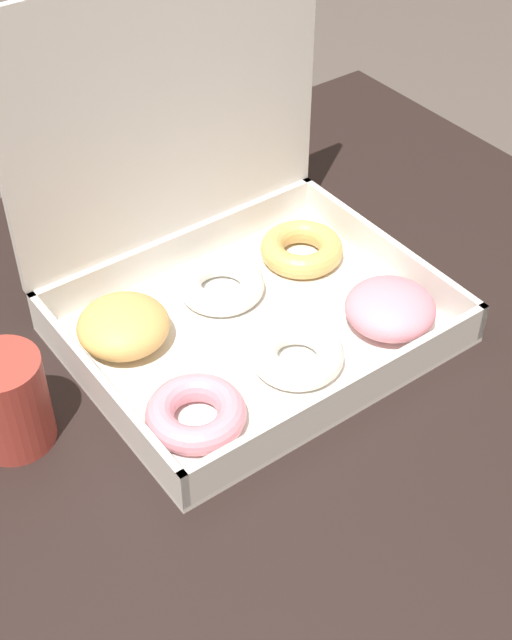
# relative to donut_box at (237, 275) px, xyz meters

# --- Properties ---
(dining_table) EXTENTS (1.06, 0.83, 0.76)m
(dining_table) POSITION_rel_donut_box_xyz_m (-0.04, -0.05, -0.17)
(dining_table) COLOR black
(dining_table) RESTS_ON ground_plane
(donut_box) EXTENTS (0.37, 0.30, 0.34)m
(donut_box) POSITION_rel_donut_box_xyz_m (0.00, 0.00, 0.00)
(donut_box) COLOR silver
(donut_box) RESTS_ON dining_table
(coffee_mug) EXTENTS (0.07, 0.07, 0.10)m
(coffee_mug) POSITION_rel_donut_box_xyz_m (-0.26, -0.02, -0.01)
(coffee_mug) COLOR #A3382D
(coffee_mug) RESTS_ON dining_table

